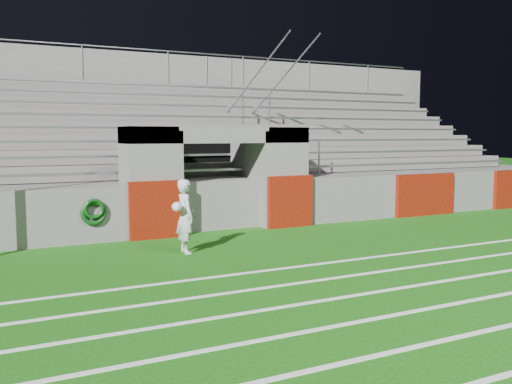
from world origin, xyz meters
TOP-DOWN VIEW (x-y plane):
  - ground at (0.00, 0.00)m, footprint 90.00×90.00m
  - field_markings at (0.00, -5.00)m, footprint 28.00×8.09m
  - stadium_structure at (0.00, 7.97)m, footprint 26.00×8.48m
  - goalkeeper_with_ball at (-1.78, 1.12)m, footprint 0.54×0.57m
  - hose_coil at (-3.23, 2.93)m, footprint 0.57×0.15m

SIDE VIEW (x-z plane):
  - ground at x=0.00m, z-range 0.00..0.00m
  - field_markings at x=0.00m, z-range 0.00..0.01m
  - hose_coil at x=-3.23m, z-range 0.43..1.04m
  - goalkeeper_with_ball at x=-1.78m, z-range 0.01..1.52m
  - stadium_structure at x=0.00m, z-range -1.22..4.20m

